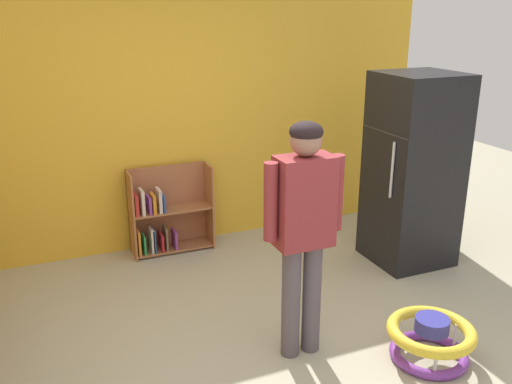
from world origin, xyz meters
TOP-DOWN VIEW (x-y plane):
  - ground_plane at (0.00, 0.00)m, footprint 12.00×12.00m
  - back_wall at (0.00, 2.33)m, footprint 5.20×0.06m
  - refrigerator at (1.81, 1.06)m, footprint 0.73×0.68m
  - bookshelf at (-0.28, 2.14)m, footprint 0.80×0.28m
  - standing_person at (0.16, 0.09)m, footprint 0.57×0.22m
  - baby_walker at (0.95, -0.34)m, footprint 0.60×0.60m

SIDE VIEW (x-z plane):
  - ground_plane at x=0.00m, z-range 0.00..0.00m
  - baby_walker at x=0.95m, z-range 0.00..0.32m
  - bookshelf at x=-0.28m, z-range -0.05..0.80m
  - refrigerator at x=1.81m, z-range 0.00..1.78m
  - standing_person at x=0.16m, z-range 0.17..1.83m
  - back_wall at x=0.00m, z-range 0.00..2.70m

